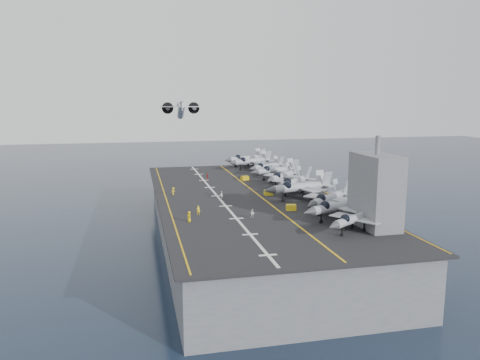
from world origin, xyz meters
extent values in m
plane|color=#142135|center=(0.00, 0.00, 0.00)|extent=(500.00, 500.00, 0.00)
cube|color=#56595E|center=(0.00, 0.00, 5.00)|extent=(36.00, 90.00, 10.00)
cube|color=black|center=(0.00, 0.00, 10.20)|extent=(38.00, 92.00, 0.40)
cube|color=gold|center=(3.00, 0.00, 10.42)|extent=(0.35, 90.00, 0.02)
cube|color=silver|center=(-6.00, 0.00, 10.42)|extent=(0.50, 90.00, 0.02)
cube|color=gold|center=(-17.00, 0.00, 10.42)|extent=(0.25, 90.00, 0.02)
cube|color=gold|center=(18.50, 0.00, 10.42)|extent=(0.25, 90.00, 0.02)
imported|color=#E5B908|center=(-14.36, -20.35, 11.32)|extent=(0.98, 1.25, 1.84)
imported|color=yellow|center=(-12.23, -15.95, 11.28)|extent=(1.15, 0.86, 1.77)
imported|color=silver|center=(-5.63, -3.08, 11.21)|extent=(1.11, 0.89, 1.62)
imported|color=yellow|center=(-15.15, 3.13, 11.24)|extent=(1.18, 1.21, 1.69)
imported|color=#B21919|center=(-4.89, 21.19, 11.23)|extent=(0.81, 1.09, 1.65)
imported|color=silver|center=(-3.16, -20.31, 11.22)|extent=(1.09, 0.83, 1.64)
camera|label=1|loc=(-22.83, -98.02, 31.20)|focal=35.00mm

